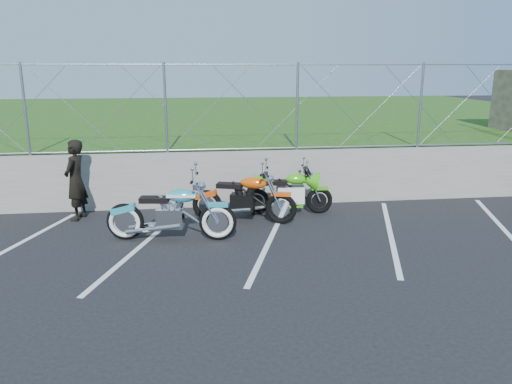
{
  "coord_description": "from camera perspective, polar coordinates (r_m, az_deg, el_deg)",
  "views": [
    {
      "loc": [
        -1.43,
        -7.93,
        3.22
      ],
      "look_at": [
        -0.24,
        1.3,
        0.86
      ],
      "focal_mm": 35.0,
      "sensor_mm": 36.0,
      "label": 1
    }
  ],
  "objects": [
    {
      "name": "retaining_wall",
      "position": [
        11.81,
        -0.19,
        1.66
      ],
      "size": [
        30.0,
        0.22,
        1.3
      ],
      "primitive_type": "cube",
      "color": "slate",
      "rests_on": "ground"
    },
    {
      "name": "cruiser_turquoise",
      "position": [
        9.54,
        -9.49,
        -2.59
      ],
      "size": [
        2.46,
        0.78,
        1.23
      ],
      "rotation": [
        0.0,
        0.0,
        -0.14
      ],
      "color": "black",
      "rests_on": "ground"
    },
    {
      "name": "chain_link_fence",
      "position": [
        11.56,
        -0.2,
        9.66
      ],
      "size": [
        28.0,
        0.03,
        2.0
      ],
      "color": "gray",
      "rests_on": "retaining_wall"
    },
    {
      "name": "grass_field",
      "position": [
        21.64,
        -3.51,
        7.39
      ],
      "size": [
        30.0,
        20.0,
        1.3
      ],
      "primitive_type": "cube",
      "color": "#204712",
      "rests_on": "ground"
    },
    {
      "name": "parking_lines",
      "position": [
        9.85,
        8.6,
        -5.0
      ],
      "size": [
        18.29,
        4.31,
        0.01
      ],
      "color": "silver",
      "rests_on": "ground"
    },
    {
      "name": "naked_orange",
      "position": [
        10.5,
        -1.27,
        -0.9
      ],
      "size": [
        2.19,
        0.9,
        1.13
      ],
      "rotation": [
        0.0,
        0.0,
        -0.31
      ],
      "color": "black",
      "rests_on": "ground"
    },
    {
      "name": "person_standing",
      "position": [
        11.27,
        -19.93,
        1.28
      ],
      "size": [
        0.56,
        0.71,
        1.72
      ],
      "primitive_type": "imported",
      "rotation": [
        0.0,
        0.0,
        -1.83
      ],
      "color": "black",
      "rests_on": "ground"
    },
    {
      "name": "sportbike_green",
      "position": [
        11.09,
        3.83,
        -0.27
      ],
      "size": [
        2.01,
        0.72,
        1.04
      ],
      "rotation": [
        0.0,
        0.0,
        -0.05
      ],
      "color": "black",
      "rests_on": "ground"
    },
    {
      "name": "ground",
      "position": [
        8.68,
        2.7,
        -7.57
      ],
      "size": [
        90.0,
        90.0,
        0.0
      ],
      "primitive_type": "plane",
      "color": "black",
      "rests_on": "ground"
    }
  ]
}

